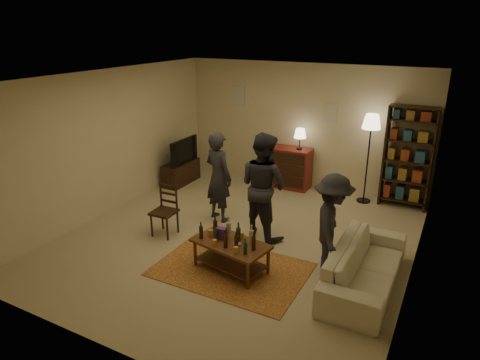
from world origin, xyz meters
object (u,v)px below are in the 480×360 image
Objects in this scene: dining_chair at (166,208)px; dresser at (288,166)px; sofa at (365,266)px; person_by_sofa at (332,225)px; coffee_table at (231,246)px; bookshelf at (408,157)px; person_right at (263,186)px; floor_lamp at (371,128)px; person_left at (218,177)px; tv_stand at (181,167)px.

dresser is at bearing 69.29° from dining_chair.
sofa is at bearing -52.46° from dresser.
person_by_sofa is (-0.54, 0.12, 0.45)m from sofa.
dining_chair is (-1.56, 0.52, 0.07)m from coffee_table.
coffee_table is 1.64m from dining_chair.
person_right is (-1.95, -2.45, -0.12)m from bookshelf.
bookshelf is at bearing 1.57° from dresser.
floor_lamp reaches higher than dresser.
person_right is at bearing 69.04° from sofa.
coffee_table is 0.89× the size of dresser.
sofa is 1.14× the size of person_right.
person_left is at bearing -103.07° from dresser.
tv_stand is at bearing -17.93° from person_left.
person_left is 1.10× the size of person_by_sofa.
person_right is (2.74, -1.47, 0.53)m from tv_stand.
sofa is (0.68, -3.05, -1.24)m from floor_lamp.
person_by_sofa reaches higher than tv_stand.
person_right is at bearing -117.81° from floor_lamp.
dresser is 2.26m from person_left.
dresser is at bearing 37.54° from sofa.
tv_stand is at bearing 116.77° from dining_chair.
person_right reaches higher than dresser.
sofa is at bearing 15.53° from coffee_table.
dining_chair is 0.50× the size of person_right.
coffee_table is at bearing -108.12° from floor_lamp.
floor_lamp is at bearing 12.55° from sofa.
tv_stand is (-1.24, 2.20, -0.09)m from dining_chair.
person_left is (-2.90, 0.94, 0.53)m from sofa.
tv_stand is 0.70× the size of person_by_sofa.
dining_chair reaches higher than coffee_table.
floor_lamp is 1.20× the size of person_by_sofa.
bookshelf is 3.13m from person_right.
person_by_sofa is (2.86, 0.12, 0.28)m from dining_chair.
person_left is at bearing 72.01° from sofa.
person_left is at bearing 6.90° from person_right.
dresser is (2.25, 0.91, 0.09)m from tv_stand.
coffee_table is 3.90m from tv_stand.
person_by_sofa is at bearing -0.26° from dining_chair.
tv_stand is at bearing 135.91° from coffee_table.
coffee_table is at bearing -81.41° from dresser.
bookshelf is at bearing -124.88° from person_left.
dresser is 3.53m from person_by_sofa.
sofa is at bearing -90.82° from bookshelf.
bookshelf reaches higher than sofa.
dresser is at bearing 98.59° from coffee_table.
tv_stand is 4.22m from floor_lamp.
dresser is (-0.55, 3.63, 0.07)m from coffee_table.
dresser is at bearing -59.49° from person_right.
person_by_sofa is (-0.59, -3.06, -0.28)m from bookshelf.
coffee_table is at bearing 143.76° from person_left.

